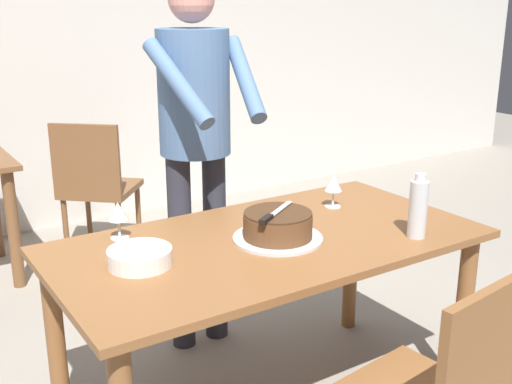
% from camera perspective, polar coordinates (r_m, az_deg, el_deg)
% --- Properties ---
extents(back_wall, '(10.00, 0.12, 2.70)m').
position_cam_1_polar(back_wall, '(4.74, -18.22, 12.99)').
color(back_wall, beige).
rests_on(back_wall, ground_plane).
extents(main_dining_table, '(1.63, 0.85, 0.75)m').
position_cam_1_polar(main_dining_table, '(2.42, 1.17, -6.70)').
color(main_dining_table, brown).
rests_on(main_dining_table, ground_plane).
extents(cake_on_platter, '(0.34, 0.34, 0.11)m').
position_cam_1_polar(cake_on_platter, '(2.34, 2.00, -3.20)').
color(cake_on_platter, silver).
rests_on(cake_on_platter, main_dining_table).
extents(cake_knife, '(0.24, 0.16, 0.02)m').
position_cam_1_polar(cake_knife, '(2.26, 1.32, -2.23)').
color(cake_knife, silver).
rests_on(cake_knife, cake_on_platter).
extents(plate_stack, '(0.22, 0.22, 0.06)m').
position_cam_1_polar(plate_stack, '(2.16, -10.54, -5.86)').
color(plate_stack, white).
rests_on(plate_stack, main_dining_table).
extents(wine_glass_near, '(0.08, 0.08, 0.14)m').
position_cam_1_polar(wine_glass_near, '(2.39, -12.46, -1.85)').
color(wine_glass_near, silver).
rests_on(wine_glass_near, main_dining_table).
extents(wine_glass_far, '(0.08, 0.08, 0.14)m').
position_cam_1_polar(wine_glass_far, '(2.72, 7.08, 0.71)').
color(wine_glass_far, silver).
rests_on(wine_glass_far, main_dining_table).
extents(water_bottle, '(0.07, 0.07, 0.25)m').
position_cam_1_polar(water_bottle, '(2.43, 14.56, -1.43)').
color(water_bottle, silver).
rests_on(water_bottle, main_dining_table).
extents(person_cutting_cake, '(0.47, 0.56, 1.72)m').
position_cam_1_polar(person_cutting_cake, '(2.83, -5.52, 5.99)').
color(person_cutting_cake, '#2D2D38').
rests_on(person_cutting_cake, ground_plane).
extents(background_chair_0, '(0.62, 0.62, 0.90)m').
position_cam_1_polar(background_chair_0, '(4.16, -14.41, 0.81)').
color(background_chair_0, brown).
rests_on(background_chair_0, ground_plane).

